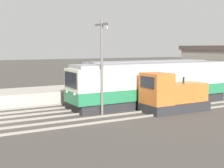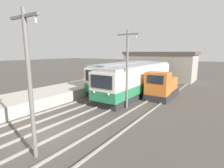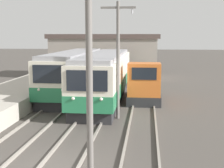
% 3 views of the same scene
% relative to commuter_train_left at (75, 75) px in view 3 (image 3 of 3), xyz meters
% --- Properties ---
extents(track_center, '(1.54, 60.00, 0.14)m').
position_rel_commuter_train_left_xyz_m(track_center, '(2.80, -14.58, -1.60)').
color(track_center, gray).
rests_on(track_center, ground).
extents(commuter_train_left, '(2.84, 13.14, 3.59)m').
position_rel_commuter_train_left_xyz_m(commuter_train_left, '(0.00, 0.00, 0.00)').
color(commuter_train_left, '#28282B').
rests_on(commuter_train_left, ground).
extents(commuter_train_center, '(2.84, 15.07, 3.56)m').
position_rel_commuter_train_left_xyz_m(commuter_train_center, '(2.80, -1.48, -0.01)').
color(commuter_train_center, '#28282B').
rests_on(commuter_train_center, ground).
extents(shunting_locomotive, '(2.40, 5.22, 3.00)m').
position_rel_commuter_train_left_xyz_m(shunting_locomotive, '(5.80, -1.93, -0.46)').
color(shunting_locomotive, '#28282B').
rests_on(shunting_locomotive, ground).
extents(catenary_mast_near, '(2.00, 0.20, 6.82)m').
position_rel_commuter_train_left_xyz_m(catenary_mast_near, '(4.31, -16.20, 2.06)').
color(catenary_mast_near, slate).
rests_on(catenary_mast_near, ground).
extents(catenary_mast_mid, '(2.00, 0.20, 6.82)m').
position_rel_commuter_train_left_xyz_m(catenary_mast_mid, '(4.31, -7.15, 2.06)').
color(catenary_mast_mid, slate).
rests_on(catenary_mast_mid, ground).
extents(station_building, '(12.60, 6.30, 5.05)m').
position_rel_commuter_train_left_xyz_m(station_building, '(1.04, 11.42, 0.88)').
color(station_building, gray).
rests_on(station_building, ground).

